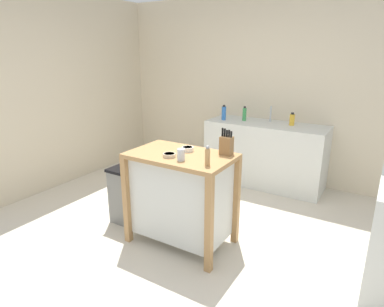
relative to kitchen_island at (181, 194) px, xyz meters
The scene contains 15 objects.
ground_plane 0.56m from the kitchen_island, 71.22° to the right, with size 5.86×5.86×0.00m, color beige.
wall_back 2.37m from the kitchen_island, 88.30° to the left, with size 4.82×0.10×2.60m, color beige.
wall_left 2.57m from the kitchen_island, 162.91° to the left, with size 0.10×3.03×2.60m, color beige.
kitchen_island is the anchor object (origin of this frame).
knife_block 0.65m from the kitchen_island, 28.93° to the left, with size 0.11×0.09×0.25m.
bowl_ceramic_wide 0.45m from the kitchen_island, 105.76° to the right, with size 0.12×0.12×0.03m.
bowl_ceramic_small 0.44m from the kitchen_island, 84.63° to the left, with size 0.11×0.11×0.04m.
drinking_cup 0.50m from the kitchen_island, 55.74° to the right, with size 0.07×0.07×0.10m.
pepper_grinder 0.63m from the kitchen_island, 22.63° to the right, with size 0.04×0.04×0.17m.
trash_bin 0.76m from the kitchen_island, behind, with size 0.36×0.28×0.63m.
sink_counter 1.89m from the kitchen_island, 84.83° to the left, with size 1.63×0.60×0.89m.
sink_faucet 2.09m from the kitchen_island, 85.19° to the left, with size 0.02×0.02×0.22m.
bottle_dish_soap 2.06m from the kitchen_island, 75.75° to the left, with size 0.07×0.07×0.17m.
bottle_hand_soap 1.97m from the kitchen_island, 95.15° to the left, with size 0.05×0.05×0.20m.
bottle_spray_cleaner 1.91m from the kitchen_island, 103.90° to the left, with size 0.06×0.06×0.21m.
Camera 1 is at (1.56, -2.25, 1.85)m, focal length 30.90 mm.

